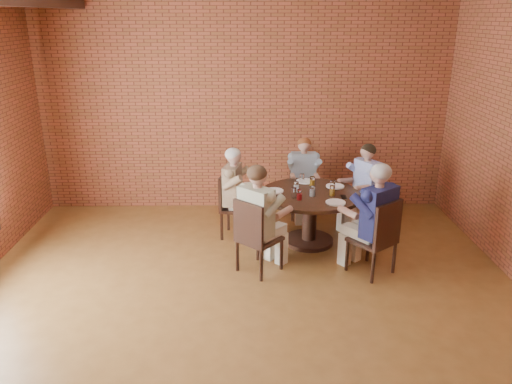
{
  "coord_description": "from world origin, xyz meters",
  "views": [
    {
      "loc": [
        0.02,
        -4.43,
        3.05
      ],
      "look_at": [
        0.13,
        1.0,
        1.12
      ],
      "focal_mm": 35.0,
      "sensor_mm": 36.0,
      "label": 1
    }
  ],
  "objects_px": {
    "diner_a": "(363,188)",
    "smartphone": "(344,197)",
    "chair_e": "(379,236)",
    "diner_e": "(374,219)",
    "chair_b": "(303,186)",
    "diner_c": "(237,193)",
    "dining_table": "(310,208)",
    "diner_b": "(303,179)",
    "diner_d": "(259,219)",
    "chair_c": "(231,203)",
    "chair_a": "(367,196)",
    "chair_d": "(254,235)"
  },
  "relations": [
    {
      "from": "chair_c",
      "to": "diner_c",
      "type": "relative_size",
      "value": 0.7
    },
    {
      "from": "diner_c",
      "to": "chair_e",
      "type": "relative_size",
      "value": 1.34
    },
    {
      "from": "chair_d",
      "to": "diner_e",
      "type": "distance_m",
      "value": 1.46
    },
    {
      "from": "chair_a",
      "to": "chair_c",
      "type": "xyz_separation_m",
      "value": [
        -2.02,
        -0.25,
        0.0
      ]
    },
    {
      "from": "chair_a",
      "to": "chair_c",
      "type": "bearing_deg",
      "value": -112.32
    },
    {
      "from": "chair_a",
      "to": "chair_d",
      "type": "height_order",
      "value": "chair_d"
    },
    {
      "from": "diner_b",
      "to": "diner_c",
      "type": "height_order",
      "value": "diner_c"
    },
    {
      "from": "chair_a",
      "to": "chair_d",
      "type": "relative_size",
      "value": 0.95
    },
    {
      "from": "chair_c",
      "to": "diner_e",
      "type": "bearing_deg",
      "value": -109.06
    },
    {
      "from": "diner_c",
      "to": "chair_d",
      "type": "xyz_separation_m",
      "value": [
        0.23,
        -1.11,
        -0.14
      ]
    },
    {
      "from": "chair_c",
      "to": "dining_table",
      "type": "bearing_deg",
      "value": -90.0
    },
    {
      "from": "chair_b",
      "to": "chair_a",
      "type": "bearing_deg",
      "value": -29.11
    },
    {
      "from": "diner_c",
      "to": "chair_d",
      "type": "height_order",
      "value": "diner_c"
    },
    {
      "from": "diner_e",
      "to": "smartphone",
      "type": "bearing_deg",
      "value": -108.23
    },
    {
      "from": "chair_b",
      "to": "diner_d",
      "type": "height_order",
      "value": "diner_d"
    },
    {
      "from": "diner_e",
      "to": "diner_a",
      "type": "bearing_deg",
      "value": -135.16
    },
    {
      "from": "chair_c",
      "to": "chair_e",
      "type": "relative_size",
      "value": 0.94
    },
    {
      "from": "diner_a",
      "to": "chair_c",
      "type": "height_order",
      "value": "diner_a"
    },
    {
      "from": "chair_b",
      "to": "chair_e",
      "type": "bearing_deg",
      "value": -69.52
    },
    {
      "from": "chair_e",
      "to": "diner_e",
      "type": "distance_m",
      "value": 0.21
    },
    {
      "from": "diner_a",
      "to": "chair_d",
      "type": "bearing_deg",
      "value": -79.86
    },
    {
      "from": "dining_table",
      "to": "chair_c",
      "type": "distance_m",
      "value": 1.13
    },
    {
      "from": "dining_table",
      "to": "diner_c",
      "type": "bearing_deg",
      "value": 166.37
    },
    {
      "from": "dining_table",
      "to": "diner_d",
      "type": "distance_m",
      "value": 1.09
    },
    {
      "from": "chair_b",
      "to": "diner_b",
      "type": "height_order",
      "value": "diner_b"
    },
    {
      "from": "diner_a",
      "to": "diner_c",
      "type": "distance_m",
      "value": 1.88
    },
    {
      "from": "chair_c",
      "to": "chair_b",
      "type": "bearing_deg",
      "value": -42.0
    },
    {
      "from": "diner_c",
      "to": "smartphone",
      "type": "xyz_separation_m",
      "value": [
        1.45,
        -0.43,
        0.1
      ]
    },
    {
      "from": "diner_a",
      "to": "diner_d",
      "type": "relative_size",
      "value": 0.94
    },
    {
      "from": "chair_e",
      "to": "diner_e",
      "type": "height_order",
      "value": "diner_e"
    },
    {
      "from": "diner_c",
      "to": "diner_b",
      "type": "bearing_deg",
      "value": -42.12
    },
    {
      "from": "diner_c",
      "to": "diner_d",
      "type": "bearing_deg",
      "value": -150.48
    },
    {
      "from": "diner_c",
      "to": "diner_d",
      "type": "distance_m",
      "value": 1.09
    },
    {
      "from": "chair_a",
      "to": "chair_d",
      "type": "distance_m",
      "value": 2.19
    },
    {
      "from": "diner_a",
      "to": "smartphone",
      "type": "distance_m",
      "value": 0.78
    },
    {
      "from": "diner_a",
      "to": "chair_e",
      "type": "xyz_separation_m",
      "value": [
        -0.12,
        -1.42,
        -0.12
      ]
    },
    {
      "from": "chair_a",
      "to": "chair_e",
      "type": "distance_m",
      "value": 1.47
    },
    {
      "from": "chair_a",
      "to": "diner_c",
      "type": "xyz_separation_m",
      "value": [
        -1.94,
        -0.27,
        0.16
      ]
    },
    {
      "from": "chair_b",
      "to": "diner_c",
      "type": "height_order",
      "value": "diner_c"
    },
    {
      "from": "chair_b",
      "to": "chair_e",
      "type": "xyz_separation_m",
      "value": [
        0.71,
        -1.97,
        0.03
      ]
    },
    {
      "from": "chair_b",
      "to": "diner_d",
      "type": "distance_m",
      "value": 1.98
    },
    {
      "from": "diner_c",
      "to": "diner_d",
      "type": "height_order",
      "value": "diner_d"
    },
    {
      "from": "chair_c",
      "to": "diner_d",
      "type": "bearing_deg",
      "value": -146.8
    },
    {
      "from": "dining_table",
      "to": "chair_b",
      "type": "height_order",
      "value": "chair_b"
    },
    {
      "from": "diner_d",
      "to": "diner_e",
      "type": "bearing_deg",
      "value": -140.57
    },
    {
      "from": "diner_a",
      "to": "chair_e",
      "type": "distance_m",
      "value": 1.43
    },
    {
      "from": "chair_c",
      "to": "chair_e",
      "type": "height_order",
      "value": "chair_e"
    },
    {
      "from": "chair_d",
      "to": "chair_e",
      "type": "distance_m",
      "value": 1.51
    },
    {
      "from": "dining_table",
      "to": "diner_b",
      "type": "height_order",
      "value": "diner_b"
    },
    {
      "from": "chair_e",
      "to": "dining_table",
      "type": "bearing_deg",
      "value": -90.0
    }
  ]
}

